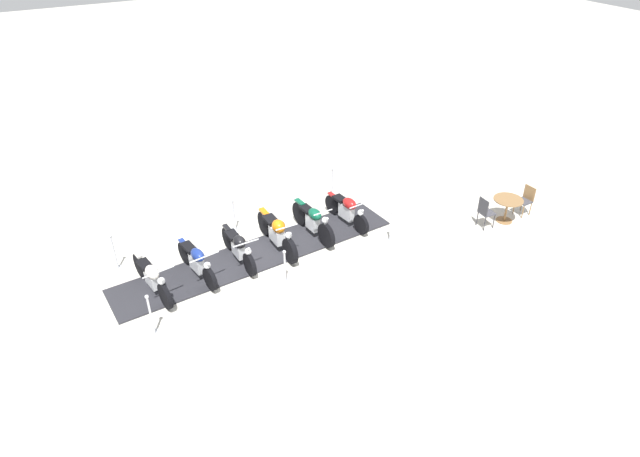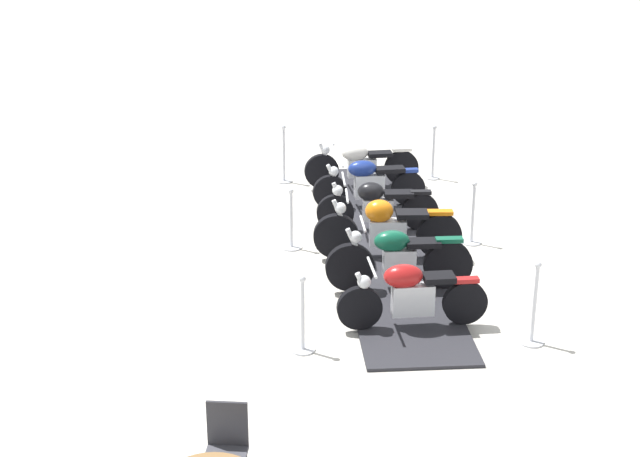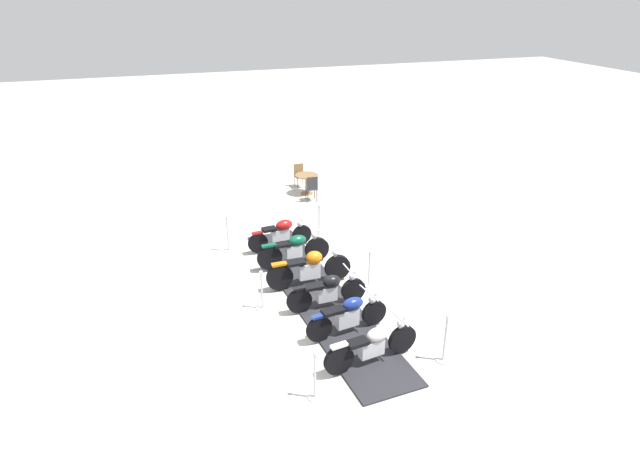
{
  "view_description": "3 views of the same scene",
  "coord_description": "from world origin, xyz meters",
  "px_view_note": "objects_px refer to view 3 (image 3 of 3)",
  "views": [
    {
      "loc": [
        11.54,
        -4.51,
        8.75
      ],
      "look_at": [
        0.49,
        1.67,
        0.62
      ],
      "focal_mm": 30.53,
      "sensor_mm": 36.0,
      "label": 1
    },
    {
      "loc": [
        1.08,
        13.81,
        5.64
      ],
      "look_at": [
        1.02,
        1.17,
        0.75
      ],
      "focal_mm": 51.17,
      "sensor_mm": 36.0,
      "label": 2
    },
    {
      "loc": [
        -3.82,
        -11.35,
        7.35
      ],
      "look_at": [
        0.92,
        2.5,
        0.72
      ],
      "focal_mm": 30.28,
      "sensor_mm": 36.0,
      "label": 3
    }
  ],
  "objects_px": {
    "stanchion_right_rear": "(319,225)",
    "motorcycle_forest": "(294,249)",
    "stanchion_right_front": "(444,346)",
    "motorcycle_black": "(328,290)",
    "cafe_chair_near_table": "(312,187)",
    "motorcycle_navy": "(349,315)",
    "motorcycle_maroon": "(281,233)",
    "stanchion_left_front": "(315,382)",
    "cafe_table": "(307,179)",
    "motorcycle_copper": "(310,268)",
    "stanchion_left_mid": "(262,297)",
    "cafe_chair_across_table": "(300,174)",
    "motorcycle_cream": "(373,344)",
    "stanchion_right_mid": "(369,275)",
    "stanchion_left_rear": "(228,240)"
  },
  "relations": [
    {
      "from": "motorcycle_navy",
      "to": "motorcycle_maroon",
      "type": "bearing_deg",
      "value": 85.47
    },
    {
      "from": "stanchion_left_front",
      "to": "stanchion_left_rear",
      "type": "xyz_separation_m",
      "value": [
        -0.46,
        6.88,
        -0.02
      ]
    },
    {
      "from": "motorcycle_forest",
      "to": "stanchion_right_front",
      "type": "relative_size",
      "value": 1.86
    },
    {
      "from": "motorcycle_cream",
      "to": "motorcycle_navy",
      "type": "height_order",
      "value": "motorcycle_cream"
    },
    {
      "from": "motorcycle_navy",
      "to": "motorcycle_forest",
      "type": "distance_m",
      "value": 3.55
    },
    {
      "from": "stanchion_right_mid",
      "to": "stanchion_left_mid",
      "type": "distance_m",
      "value": 2.96
    },
    {
      "from": "motorcycle_navy",
      "to": "stanchion_right_front",
      "type": "bearing_deg",
      "value": -53.48
    },
    {
      "from": "motorcycle_cream",
      "to": "cafe_table",
      "type": "distance_m",
      "value": 10.35
    },
    {
      "from": "stanchion_right_rear",
      "to": "cafe_table",
      "type": "height_order",
      "value": "stanchion_right_rear"
    },
    {
      "from": "stanchion_right_rear",
      "to": "motorcycle_forest",
      "type": "bearing_deg",
      "value": -127.26
    },
    {
      "from": "motorcycle_navy",
      "to": "stanchion_right_front",
      "type": "distance_m",
      "value": 2.22
    },
    {
      "from": "motorcycle_copper",
      "to": "stanchion_right_mid",
      "type": "relative_size",
      "value": 2.27
    },
    {
      "from": "stanchion_left_rear",
      "to": "cafe_table",
      "type": "distance_m",
      "value": 5.4
    },
    {
      "from": "cafe_chair_near_table",
      "to": "cafe_chair_across_table",
      "type": "height_order",
      "value": "cafe_chair_near_table"
    },
    {
      "from": "stanchion_left_mid",
      "to": "motorcycle_navy",
      "type": "bearing_deg",
      "value": -45.71
    },
    {
      "from": "motorcycle_maroon",
      "to": "stanchion_right_front",
      "type": "height_order",
      "value": "stanchion_right_front"
    },
    {
      "from": "motorcycle_maroon",
      "to": "cafe_table",
      "type": "xyz_separation_m",
      "value": [
        2.16,
        4.3,
        0.05
      ]
    },
    {
      "from": "cafe_table",
      "to": "cafe_chair_across_table",
      "type": "bearing_deg",
      "value": 92.51
    },
    {
      "from": "stanchion_left_mid",
      "to": "motorcycle_cream",
      "type": "bearing_deg",
      "value": -58.99
    },
    {
      "from": "motorcycle_copper",
      "to": "motorcycle_maroon",
      "type": "height_order",
      "value": "motorcycle_copper"
    },
    {
      "from": "motorcycle_forest",
      "to": "cafe_chair_near_table",
      "type": "xyz_separation_m",
      "value": [
        2.04,
        4.66,
        0.03
      ]
    },
    {
      "from": "motorcycle_black",
      "to": "motorcycle_copper",
      "type": "xyz_separation_m",
      "value": [
        -0.08,
        1.18,
        0.04
      ]
    },
    {
      "from": "motorcycle_navy",
      "to": "stanchion_left_front",
      "type": "distance_m",
      "value": 2.26
    },
    {
      "from": "cafe_chair_across_table",
      "to": "motorcycle_copper",
      "type": "bearing_deg",
      "value": -17.36
    },
    {
      "from": "motorcycle_forest",
      "to": "stanchion_right_mid",
      "type": "distance_m",
      "value": 2.31
    },
    {
      "from": "stanchion_left_front",
      "to": "stanchion_left_rear",
      "type": "distance_m",
      "value": 6.9
    },
    {
      "from": "cafe_chair_near_table",
      "to": "cafe_chair_across_table",
      "type": "relative_size",
      "value": 1.06
    },
    {
      "from": "stanchion_left_mid",
      "to": "cafe_chair_near_table",
      "type": "bearing_deg",
      "value": 62.33
    },
    {
      "from": "motorcycle_cream",
      "to": "motorcycle_copper",
      "type": "distance_m",
      "value": 3.54
    },
    {
      "from": "stanchion_right_rear",
      "to": "stanchion_right_mid",
      "type": "distance_m",
      "value": 3.45
    },
    {
      "from": "stanchion_right_rear",
      "to": "stanchion_left_rear",
      "type": "bearing_deg",
      "value": -176.19
    },
    {
      "from": "stanchion_left_front",
      "to": "stanchion_right_mid",
      "type": "distance_m",
      "value": 4.55
    },
    {
      "from": "motorcycle_black",
      "to": "cafe_chair_across_table",
      "type": "height_order",
      "value": "motorcycle_black"
    },
    {
      "from": "stanchion_right_front",
      "to": "stanchion_left_front",
      "type": "bearing_deg",
      "value": -176.19
    },
    {
      "from": "motorcycle_copper",
      "to": "motorcycle_black",
      "type": "bearing_deg",
      "value": -86.47
    },
    {
      "from": "cafe_chair_near_table",
      "to": "stanchion_left_mid",
      "type": "bearing_deg",
      "value": 156.81
    },
    {
      "from": "motorcycle_cream",
      "to": "motorcycle_black",
      "type": "relative_size",
      "value": 1.07
    },
    {
      "from": "motorcycle_copper",
      "to": "stanchion_right_mid",
      "type": "height_order",
      "value": "motorcycle_copper"
    },
    {
      "from": "motorcycle_cream",
      "to": "cafe_chair_near_table",
      "type": "distance_m",
      "value": 9.53
    },
    {
      "from": "motorcycle_maroon",
      "to": "stanchion_left_mid",
      "type": "xyz_separation_m",
      "value": [
        -1.33,
        -3.05,
        -0.19
      ]
    },
    {
      "from": "motorcycle_black",
      "to": "cafe_chair_across_table",
      "type": "bearing_deg",
      "value": 75.77
    },
    {
      "from": "motorcycle_navy",
      "to": "stanchion_right_mid",
      "type": "xyz_separation_m",
      "value": [
        1.33,
        1.86,
        -0.2
      ]
    },
    {
      "from": "cafe_table",
      "to": "stanchion_right_rear",
      "type": "bearing_deg",
      "value": -101.53
    },
    {
      "from": "motorcycle_cream",
      "to": "stanchion_right_front",
      "type": "bearing_deg",
      "value": -23.32
    },
    {
      "from": "motorcycle_black",
      "to": "cafe_chair_near_table",
      "type": "bearing_deg",
      "value": 73.2
    },
    {
      "from": "motorcycle_cream",
      "to": "motorcycle_copper",
      "type": "height_order",
      "value": "motorcycle_copper"
    },
    {
      "from": "motorcycle_copper",
      "to": "stanchion_left_front",
      "type": "bearing_deg",
      "value": -107.21
    },
    {
      "from": "cafe_chair_across_table",
      "to": "motorcycle_forest",
      "type": "bearing_deg",
      "value": -20.66
    },
    {
      "from": "cafe_chair_near_table",
      "to": "stanchion_left_front",
      "type": "bearing_deg",
      "value": 166.72
    },
    {
      "from": "motorcycle_maroon",
      "to": "stanchion_right_rear",
      "type": "relative_size",
      "value": 1.94
    }
  ]
}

